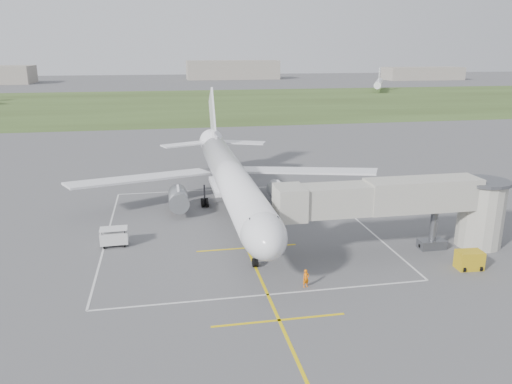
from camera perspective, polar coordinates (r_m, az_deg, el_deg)
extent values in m
plane|color=#515153|center=(59.17, -2.69, -2.78)|extent=(700.00, 700.00, 0.00)
cube|color=#37491F|center=(186.63, -8.42, 9.98)|extent=(700.00, 120.00, 0.02)
cube|color=yellow|center=(54.50, -1.94, -4.43)|extent=(0.25, 60.00, 0.01)
cube|color=yellow|center=(37.59, 2.66, -14.42)|extent=(10.00, 0.25, 0.01)
cube|color=yellow|center=(49.91, -1.06, -6.41)|extent=(10.00, 0.25, 0.01)
cube|color=silver|center=(70.54, -4.06, 0.32)|extent=(28.00, 0.20, 0.01)
cube|color=silver|center=(41.00, 1.35, -11.65)|extent=(28.00, 0.20, 0.01)
cube|color=silver|center=(55.26, -16.66, -4.84)|extent=(0.20, 32.00, 0.01)
cube|color=silver|center=(59.02, 11.48, -3.13)|extent=(0.20, 32.00, 0.01)
cylinder|color=white|center=(57.88, -2.74, 1.44)|extent=(3.80, 36.00, 3.80)
ellipsoid|color=white|center=(40.94, 0.80, -4.79)|extent=(3.80, 7.22, 3.80)
cube|color=black|center=(39.75, 1.07, -3.82)|extent=(2.40, 1.60, 0.99)
cone|color=white|center=(77.68, -4.88, 5.46)|extent=(3.80, 6.00, 3.80)
cube|color=white|center=(65.94, 5.60, 2.44)|extent=(17.93, 11.24, 1.23)
cube|color=white|center=(63.45, -12.94, 1.56)|extent=(17.93, 11.24, 1.23)
cube|color=white|center=(61.15, -3.12, 0.73)|extent=(4.20, 8.00, 0.50)
cube|color=white|center=(77.70, -5.01, 8.67)|extent=(0.30, 7.89, 8.65)
cube|color=white|center=(75.98, -4.78, 6.22)|extent=(0.35, 5.00, 1.20)
cube|color=white|center=(77.88, -1.77, 5.69)|extent=(7.85, 5.03, 0.20)
cube|color=white|center=(77.05, -7.98, 5.43)|extent=(7.85, 5.03, 0.20)
cylinder|color=slate|center=(62.04, 2.64, -0.04)|extent=(2.30, 4.20, 2.30)
cube|color=white|center=(61.55, 2.71, 0.60)|extent=(0.25, 2.40, 1.20)
cylinder|color=slate|center=(60.49, -8.87, -0.65)|extent=(2.30, 4.20, 2.30)
cube|color=white|center=(59.98, -8.89, 0.01)|extent=(0.25, 2.40, 1.20)
cylinder|color=black|center=(45.32, -0.10, -7.03)|extent=(0.18, 0.18, 2.60)
cylinder|color=black|center=(45.66, -0.24, -8.08)|extent=(0.28, 0.80, 0.80)
cylinder|color=black|center=(45.70, 0.04, -8.06)|extent=(0.28, 0.80, 0.80)
cylinder|color=black|center=(63.42, -0.68, -0.14)|extent=(0.22, 0.22, 2.80)
cylinder|color=black|center=(63.31, -0.87, -1.04)|extent=(0.32, 0.96, 0.96)
cylinder|color=black|center=(63.40, -0.38, -1.01)|extent=(0.32, 0.96, 0.96)
cylinder|color=black|center=(63.97, -0.98, -0.86)|extent=(0.32, 0.96, 0.96)
cylinder|color=black|center=(64.06, -0.49, -0.83)|extent=(0.32, 0.96, 0.96)
cylinder|color=black|center=(62.72, -5.91, -0.41)|extent=(0.22, 0.22, 2.80)
cylinder|color=black|center=(62.63, -6.11, -1.32)|extent=(0.32, 0.96, 0.96)
cylinder|color=black|center=(62.67, -5.60, -1.29)|extent=(0.32, 0.96, 0.96)
cylinder|color=black|center=(63.29, -6.16, -1.14)|extent=(0.32, 0.96, 0.96)
cylinder|color=black|center=(63.34, -5.66, -1.11)|extent=(0.32, 0.96, 0.96)
cube|color=#A9A699|center=(46.71, 9.05, -0.91)|extent=(11.09, 2.90, 2.80)
cube|color=#A9A699|center=(50.23, 18.46, -0.23)|extent=(11.09, 3.10, 3.00)
cube|color=#A9A699|center=(45.46, 3.88, -1.22)|extent=(2.60, 3.40, 3.00)
cylinder|color=#55575C|center=(52.05, 19.61, -3.95)|extent=(0.70, 0.70, 4.20)
cube|color=#55575C|center=(52.61, 19.44, -5.64)|extent=(2.60, 1.40, 0.90)
cylinder|color=#A9A699|center=(54.36, 24.28, -2.39)|extent=(4.40, 4.40, 6.40)
cylinder|color=#55575C|center=(53.47, 24.70, 1.07)|extent=(5.00, 5.00, 0.30)
cylinder|color=black|center=(52.17, 18.47, -5.85)|extent=(0.70, 0.30, 0.70)
cylinder|color=black|center=(53.14, 20.37, -5.63)|extent=(0.70, 0.30, 0.70)
cube|color=gold|center=(49.01, 23.19, -7.15)|extent=(2.34, 1.60, 1.68)
cylinder|color=black|center=(48.37, 22.66, -8.16)|extent=(0.26, 0.51, 0.49)
cylinder|color=black|center=(49.15, 24.27, -7.97)|extent=(0.26, 0.51, 0.49)
cube|color=silver|center=(52.07, -15.90, -5.00)|extent=(2.74, 1.69, 1.18)
cube|color=silver|center=(51.76, -15.98, -4.05)|extent=(2.74, 1.69, 0.09)
cylinder|color=black|center=(51.49, -17.16, -5.09)|extent=(0.09, 0.09, 1.40)
cylinder|color=black|center=(51.33, -14.76, -4.96)|extent=(0.09, 0.09, 1.40)
cylinder|color=black|center=(52.69, -17.05, -4.59)|extent=(0.09, 0.09, 1.40)
cylinder|color=black|center=(52.54, -14.71, -4.47)|extent=(0.09, 0.09, 1.40)
cylinder|color=black|center=(51.85, -16.95, -6.01)|extent=(0.21, 0.44, 0.43)
cylinder|color=black|center=(51.71, -14.80, -5.90)|extent=(0.21, 0.44, 0.43)
cylinder|color=black|center=(52.95, -16.86, -5.54)|extent=(0.21, 0.44, 0.43)
cylinder|color=black|center=(52.81, -14.76, -5.43)|extent=(0.21, 0.44, 0.43)
imported|color=orange|center=(42.05, 5.73, -9.80)|extent=(0.64, 0.50, 1.56)
imported|color=#F35F07|center=(61.08, -9.25, -1.48)|extent=(1.11, 1.08, 1.80)
cube|color=gray|center=(339.12, -2.69, 13.78)|extent=(60.00, 20.00, 12.00)
cube|color=gray|center=(348.81, 18.51, 12.73)|extent=(50.00, 18.00, 8.00)
cylinder|color=white|center=(248.85, 13.85, 11.97)|extent=(16.98, 30.13, 3.20)
cube|color=white|center=(248.61, 13.92, 13.00)|extent=(2.03, 3.72, 5.50)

